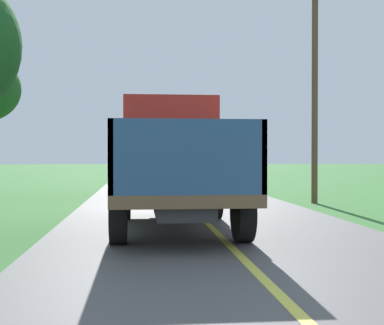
{
  "coord_description": "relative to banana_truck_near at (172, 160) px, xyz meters",
  "views": [
    {
      "loc": [
        -1.46,
        0.38,
        1.54
      ],
      "look_at": [
        -0.31,
        11.93,
        1.4
      ],
      "focal_mm": 49.25,
      "sensor_mm": 36.0,
      "label": 1
    }
  ],
  "objects": [
    {
      "name": "banana_truck_far",
      "position": [
        -0.02,
        10.09,
        0.01
      ],
      "size": [
        2.38,
        5.81,
        2.8
      ],
      "color": "#2D2D30",
      "rests_on": "road_surface"
    },
    {
      "name": "utility_pole_roadside",
      "position": [
        5.0,
        5.45,
        2.68
      ],
      "size": [
        1.61,
        0.2,
        7.81
      ],
      "color": "brown",
      "rests_on": "ground"
    },
    {
      "name": "banana_truck_near",
      "position": [
        0.0,
        0.0,
        0.0
      ],
      "size": [
        2.38,
        5.82,
        2.8
      ],
      "color": "#2D2D30",
      "rests_on": "road_surface"
    }
  ]
}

